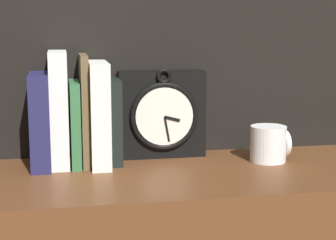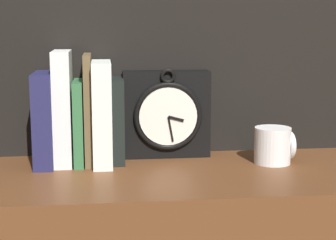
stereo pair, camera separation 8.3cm
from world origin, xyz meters
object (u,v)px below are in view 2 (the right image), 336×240
book_slot0_navy (45,119)px  book_slot1_white (63,108)px  book_slot4_white (102,113)px  mug (274,145)px  clock (167,114)px  book_slot5_black (118,120)px  book_slot2_green (79,122)px  book_slot3_brown (88,109)px

book_slot0_navy → book_slot1_white: 0.05m
book_slot0_navy → book_slot4_white: book_slot4_white is taller
book_slot1_white → mug: 0.47m
book_slot1_white → clock: bearing=7.9°
book_slot0_navy → book_slot5_black: 0.16m
book_slot2_green → book_slot5_black: 0.08m
clock → book_slot3_brown: bearing=-169.9°
clock → book_slot3_brown: book_slot3_brown is taller
clock → book_slot1_white: size_ratio=0.84×
book_slot2_green → book_slot5_black: bearing=4.9°
clock → book_slot2_green: size_ratio=1.13×
book_slot0_navy → book_slot5_black: bearing=4.5°
book_slot3_brown → book_slot5_black: size_ratio=1.29×
book_slot3_brown → mug: 0.41m
clock → mug: bearing=-21.1°
book_slot4_white → book_slot5_black: book_slot4_white is taller
book_slot3_brown → mug: book_slot3_brown is taller
book_slot1_white → book_slot3_brown: bearing=0.7°
book_slot3_brown → book_slot4_white: book_slot3_brown is taller
book_slot1_white → book_slot4_white: (0.08, -0.01, -0.01)m
book_slot1_white → book_slot2_green: 0.05m
book_slot4_white → mug: book_slot4_white is taller
book_slot1_white → book_slot3_brown: (0.05, 0.00, -0.00)m
book_slot1_white → book_slot5_black: (0.12, 0.01, -0.03)m
book_slot3_brown → book_slot2_green: bearing=-173.5°
mug → book_slot3_brown: bearing=172.1°
book_slot0_navy → book_slot2_green: book_slot0_navy is taller
book_slot4_white → book_slot5_black: (0.03, 0.02, -0.02)m
clock → book_slot3_brown: size_ratio=0.86×
book_slot0_navy → book_slot1_white: book_slot1_white is taller
book_slot0_navy → book_slot3_brown: size_ratio=0.84×
book_slot1_white → book_slot4_white: 0.09m
clock → book_slot4_white: bearing=-163.7°
clock → book_slot5_black: bearing=-166.7°
mug → book_slot4_white: bearing=173.2°
clock → book_slot3_brown: 0.18m
book_slot1_white → book_slot5_black: bearing=2.7°
mug → book_slot2_green: bearing=172.8°
clock → mug: clock is taller
book_slot2_green → mug: size_ratio=2.13×
book_slot2_green → book_slot1_white: bearing=177.0°
book_slot0_navy → book_slot3_brown: 0.10m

